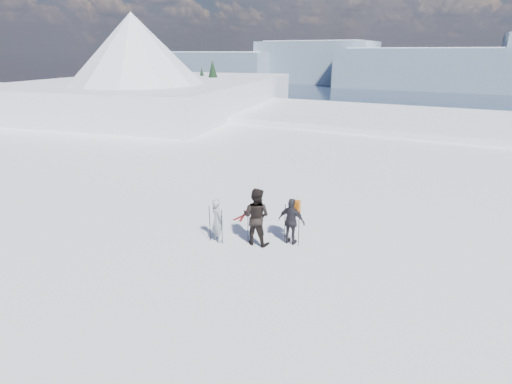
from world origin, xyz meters
The scene contains 9 objects.
lake_basin centered at (0.00, 30.00, -6.50)m, with size 820.00×820.00×71.62m.
far_mountain_range centered at (29.60, 454.78, -7.19)m, with size 770.00×110.00×53.00m.
near_ridge centered at (-26.56, 29.34, -3.48)m, with size 31.37×35.68×25.62m.
skier_grey centered at (-2.95, 1.72, 0.75)m, with size 0.54×0.36×1.49m, color gray.
skier_dark centered at (-1.70, 2.14, 0.97)m, with size 0.94×0.74×1.94m, color black.
skier_pack centered at (-0.66, 2.66, 0.80)m, with size 0.93×0.39×1.59m, color black.
backpack centered at (-0.66, 2.91, 1.82)m, with size 0.34×0.19×0.45m, color #BC5911.
ski_poles centered at (-1.75, 2.10, 0.64)m, with size 2.82×1.07×1.37m.
skis_loose centered at (-3.20, 4.27, 0.01)m, with size 0.65×1.67×0.03m.
Camera 1 is at (3.79, -8.56, 6.09)m, focal length 28.00 mm.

